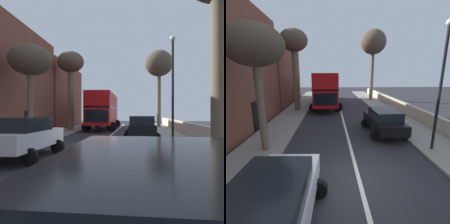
{
  "view_description": "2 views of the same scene",
  "coord_description": "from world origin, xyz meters",
  "views": [
    {
      "loc": [
        2.27,
        -11.62,
        1.94
      ],
      "look_at": [
        -0.06,
        9.22,
        1.99
      ],
      "focal_mm": 37.02,
      "sensor_mm": 36.0,
      "label": 1
    },
    {
      "loc": [
        -1.07,
        -5.66,
        4.07
      ],
      "look_at": [
        -0.5,
        7.44,
        0.91
      ],
      "focal_mm": 26.09,
      "sensor_mm": 36.0,
      "label": 2
    }
  ],
  "objects": [
    {
      "name": "street_tree_right_3",
      "position": [
        4.99,
        18.71,
        8.14
      ],
      "size": [
        3.58,
        3.58,
        9.91
      ],
      "color": "#7A6B56",
      "rests_on": "sidewalk_right"
    },
    {
      "name": "parked_car_black_right_1",
      "position": [
        2.5,
        4.82,
        0.96
      ],
      "size": [
        2.55,
        4.28,
        1.7
      ],
      "color": "black",
      "rests_on": "ground"
    },
    {
      "name": "ground_plane",
      "position": [
        0.0,
        0.0,
        0.0
      ],
      "size": [
        84.0,
        84.0,
        0.0
      ],
      "primitive_type": "plane",
      "color": "#28282D"
    },
    {
      "name": "road_centre_line",
      "position": [
        0.0,
        0.0,
        0.0
      ],
      "size": [
        0.16,
        54.0,
        0.01
      ],
      "primitive_type": "cube",
      "color": "silver",
      "rests_on": "ground"
    },
    {
      "name": "double_decker_bus",
      "position": [
        -1.7,
        14.89,
        2.35
      ],
      "size": [
        3.72,
        10.63,
        4.06
      ],
      "color": "red",
      "rests_on": "ground"
    },
    {
      "name": "lamppost_right",
      "position": [
        4.3,
        2.13,
        3.81
      ],
      "size": [
        0.32,
        0.32,
        6.31
      ],
      "color": "black",
      "rests_on": "sidewalk_right"
    },
    {
      "name": "sidewalk_left",
      "position": [
        -4.9,
        0.0,
        0.06
      ],
      "size": [
        2.6,
        60.0,
        0.12
      ],
      "primitive_type": "cube",
      "color": "gray",
      "rests_on": "ground"
    },
    {
      "name": "parked_car_white_left_3",
      "position": [
        -2.5,
        -2.35,
        0.98
      ],
      "size": [
        2.6,
        4.36,
        1.73
      ],
      "color": "silver",
      "rests_on": "ground"
    },
    {
      "name": "street_tree_left_2",
      "position": [
        -4.74,
        11.92,
        6.8
      ],
      "size": [
        2.79,
        2.79,
        8.23
      ],
      "color": "brown",
      "rests_on": "sidewalk_left"
    },
    {
      "name": "street_tree_left_4",
      "position": [
        -4.57,
        2.47,
        5.21
      ],
      "size": [
        2.78,
        2.78,
        6.19
      ],
      "color": "brown",
      "rests_on": "sidewalk_left"
    }
  ]
}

